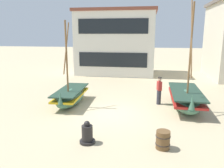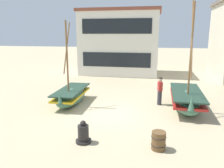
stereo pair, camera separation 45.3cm
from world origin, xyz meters
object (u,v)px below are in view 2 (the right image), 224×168
(fisherman_by_hull, at_px, (160,91))
(wooden_barrel, at_px, (159,141))
(capstan_winch, at_px, (83,134))
(fishing_boat_centre_large, at_px, (71,95))
(fishing_boat_near_left, at_px, (186,99))
(harbor_building_main, at_px, (120,42))

(fisherman_by_hull, height_order, wooden_barrel, fisherman_by_hull)
(capstan_winch, distance_m, wooden_barrel, 2.91)
(fishing_boat_centre_large, bearing_deg, fishing_boat_near_left, 3.60)
(capstan_winch, bearing_deg, wooden_barrel, 0.56)
(fishing_boat_centre_large, bearing_deg, harbor_building_main, 84.49)
(fishing_boat_centre_large, relative_size, fisherman_by_hull, 2.94)
(fishing_boat_near_left, height_order, fishing_boat_centre_large, fishing_boat_near_left)
(wooden_barrel, bearing_deg, capstan_winch, -179.44)
(fisherman_by_hull, bearing_deg, harbor_building_main, 111.54)
(fishing_boat_near_left, relative_size, fishing_boat_centre_large, 1.23)
(fishing_boat_near_left, bearing_deg, fisherman_by_hull, 163.06)
(fishing_boat_near_left, bearing_deg, fishing_boat_centre_large, -176.40)
(fisherman_by_hull, bearing_deg, capstan_winch, -118.13)
(fishing_boat_centre_large, bearing_deg, wooden_barrel, -41.34)
(fisherman_by_hull, xyz_separation_m, capstan_winch, (-2.95, -5.53, -0.47))
(capstan_winch, bearing_deg, fishing_boat_near_left, 48.81)
(fishing_boat_centre_large, distance_m, fisherman_by_hull, 5.38)
(fisherman_by_hull, relative_size, wooden_barrel, 2.41)
(capstan_winch, bearing_deg, fisherman_by_hull, 61.87)
(fishing_boat_centre_large, xyz_separation_m, capstan_winch, (2.34, -4.65, -0.17))
(fisherman_by_hull, bearing_deg, fishing_boat_near_left, -16.94)
(capstan_winch, height_order, wooden_barrel, capstan_winch)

